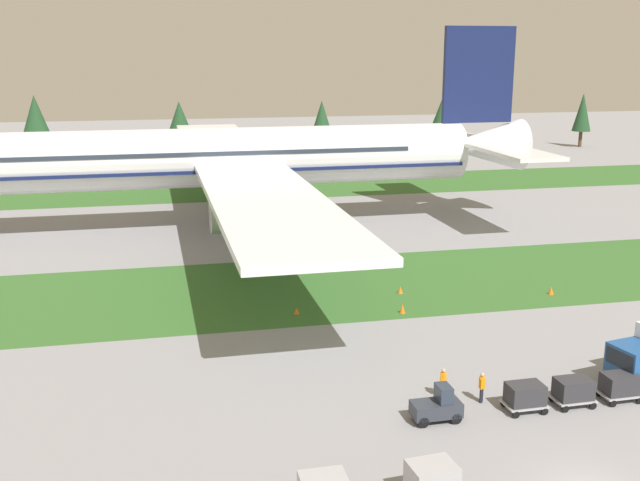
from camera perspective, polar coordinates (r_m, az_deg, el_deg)
grass_strip_near at (r=64.19m, az=4.46°, el=-3.18°), size 320.00×17.94×0.01m
grass_strip_far at (r=109.68m, az=-2.78°, el=4.04°), size 320.00×17.94×0.01m
airliner at (r=83.70m, az=-7.10°, el=6.26°), size 70.15×85.68×21.81m
baggage_tug at (r=41.19m, az=8.84°, el=-12.23°), size 2.62×1.33×1.97m
cargo_dolly_lead at (r=43.15m, az=15.17°, el=-11.16°), size 2.22×1.53×1.55m
cargo_dolly_second at (r=44.52m, az=18.53°, el=-10.61°), size 2.22×1.53×1.55m
cargo_dolly_third at (r=46.04m, az=21.66°, el=-10.05°), size 2.22×1.53×1.55m
ground_crew_marshaller at (r=43.72m, az=9.25°, el=-10.45°), size 0.49×0.36×1.74m
ground_crew_loader at (r=43.59m, az=12.09°, el=-10.67°), size 0.36×0.49×1.74m
taxiway_marker_0 at (r=61.54m, az=6.06°, el=-3.71°), size 0.44×0.44×0.55m
taxiway_marker_1 at (r=56.50m, az=-1.78°, el=-5.32°), size 0.44×0.44×0.45m
taxiway_marker_2 at (r=63.68m, az=16.99°, el=-3.63°), size 0.44×0.44×0.61m
taxiway_marker_3 at (r=56.95m, az=6.22°, el=-5.12°), size 0.44×0.44×0.69m
distant_tree_line at (r=145.79m, az=-4.32°, el=9.17°), size 194.44×9.98×11.46m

